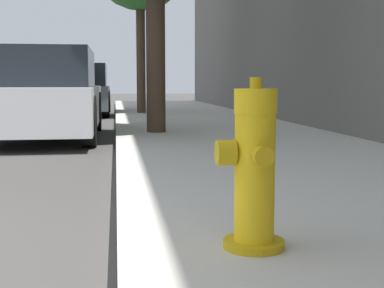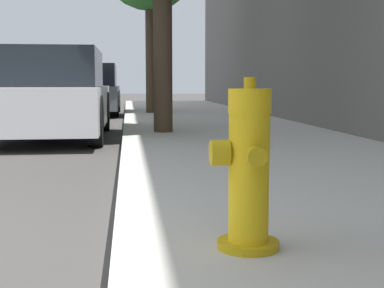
# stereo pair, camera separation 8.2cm
# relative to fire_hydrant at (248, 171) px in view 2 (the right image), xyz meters

# --- Properties ---
(fire_hydrant) EXTENTS (0.32, 0.32, 0.78)m
(fire_hydrant) POSITION_rel_fire_hydrant_xyz_m (0.00, 0.00, 0.00)
(fire_hydrant) COLOR #C39C11
(fire_hydrant) RESTS_ON sidewalk_slab
(parked_car_near) EXTENTS (1.77, 4.04, 1.39)m
(parked_car_near) POSITION_rel_fire_hydrant_xyz_m (-1.77, 6.25, 0.19)
(parked_car_near) COLOR silver
(parked_car_near) RESTS_ON ground_plane
(parked_car_mid) EXTENTS (1.71, 3.94, 1.37)m
(parked_car_mid) POSITION_rel_fire_hydrant_xyz_m (-1.63, 12.55, 0.18)
(parked_car_mid) COLOR #4C5156
(parked_car_mid) RESTS_ON ground_plane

